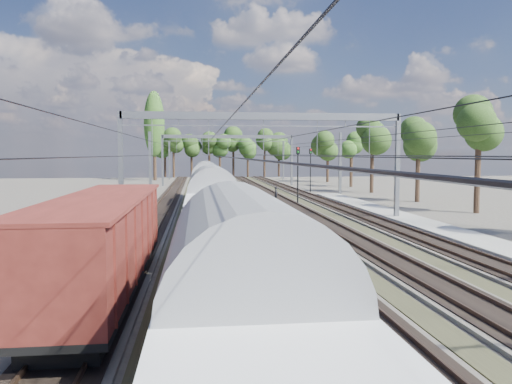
{
  "coord_description": "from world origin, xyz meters",
  "views": [
    {
      "loc": [
        -5.42,
        -10.78,
        5.59
      ],
      "look_at": [
        -1.13,
        25.72,
        2.8
      ],
      "focal_mm": 35.0,
      "sensor_mm": 36.0,
      "label": 1
    }
  ],
  "objects": [
    {
      "name": "worker",
      "position": [
        4.0,
        48.55,
        0.84
      ],
      "size": [
        0.54,
        0.69,
        1.69
      ],
      "primitive_type": "imported",
      "rotation": [
        0.0,
        0.0,
        1.34
      ],
      "color": "black",
      "rests_on": "ground"
    },
    {
      "name": "emu_train",
      "position": [
        -4.5,
        21.52,
        2.75
      ],
      "size": [
        3.2,
        67.59,
        4.68
      ],
      "color": "black",
      "rests_on": "ground"
    },
    {
      "name": "signal_near",
      "position": [
        5.43,
        42.51,
        4.04
      ],
      "size": [
        0.41,
        0.37,
        6.39
      ],
      "rotation": [
        0.0,
        0.0,
        -0.06
      ],
      "color": "black",
      "rests_on": "ground"
    },
    {
      "name": "signal_far",
      "position": [
        11.03,
        60.77,
        4.06
      ],
      "size": [
        0.45,
        0.41,
        6.41
      ],
      "rotation": [
        0.0,
        0.0,
        0.29
      ],
      "color": "black",
      "rests_on": "ground"
    },
    {
      "name": "poplar",
      "position": [
        -14.5,
        98.0,
        11.89
      ],
      "size": [
        4.4,
        4.4,
        19.04
      ],
      "color": "black",
      "rests_on": "ground"
    },
    {
      "name": "freight_boxcar",
      "position": [
        -9.0,
        8.49,
        2.35
      ],
      "size": [
        3.09,
        14.92,
        3.85
      ],
      "color": "black",
      "rests_on": "ground"
    },
    {
      "name": "platform",
      "position": [
        12.0,
        20.0,
        0.15
      ],
      "size": [
        3.0,
        70.0,
        0.3
      ],
      "primitive_type": "cube",
      "color": "gray",
      "rests_on": "ground"
    },
    {
      "name": "catenary",
      "position": [
        0.33,
        52.69,
        6.4
      ],
      "size": [
        25.65,
        130.0,
        9.0
      ],
      "color": "slate",
      "rests_on": "ground"
    },
    {
      "name": "track_bed",
      "position": [
        -0.0,
        45.0,
        0.1
      ],
      "size": [
        21.0,
        130.0,
        0.34
      ],
      "color": "#47423A",
      "rests_on": "ground"
    },
    {
      "name": "tree_belt",
      "position": [
        6.87,
        92.07,
        7.61
      ],
      "size": [
        38.54,
        98.01,
        10.95
      ],
      "color": "black",
      "rests_on": "ground"
    }
  ]
}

